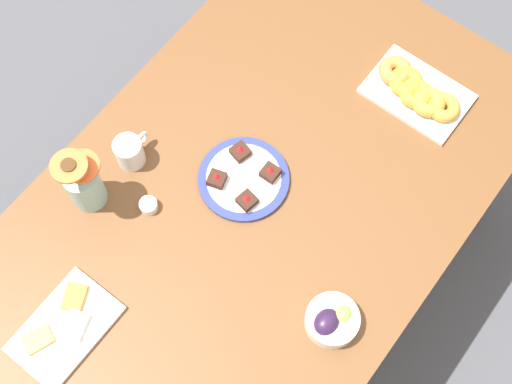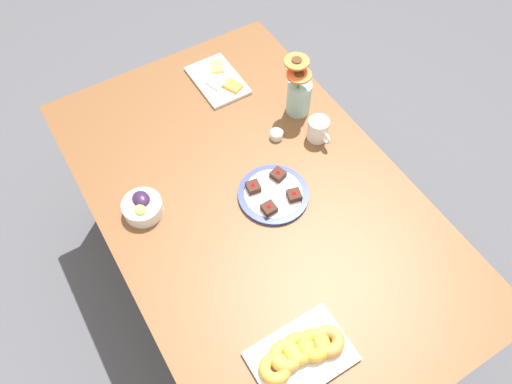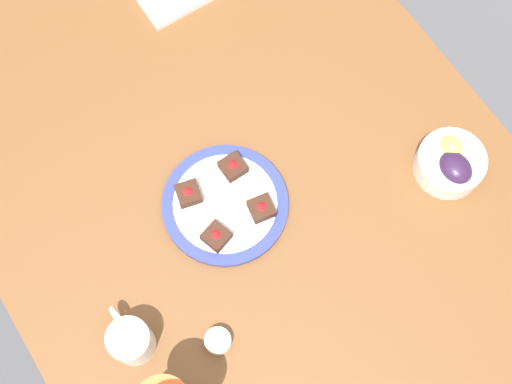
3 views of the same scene
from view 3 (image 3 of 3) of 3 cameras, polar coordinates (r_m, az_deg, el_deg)
ground_plane at (r=2.09m, az=-0.00°, el=-7.11°), size 6.00×6.00×0.00m
dining_table at (r=1.46m, az=-0.00°, el=-1.64°), size 1.60×1.00×0.74m
coffee_mug at (r=1.29m, az=-10.00°, el=-11.62°), size 0.11×0.08×0.09m
grape_bowl at (r=1.42m, az=15.31°, el=2.22°), size 0.13×0.13×0.07m
jam_cup_honey at (r=1.30m, az=-3.06°, el=-11.81°), size 0.05×0.05×0.03m
dessert_plate at (r=1.36m, az=-2.48°, el=-0.96°), size 0.24×0.24×0.05m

